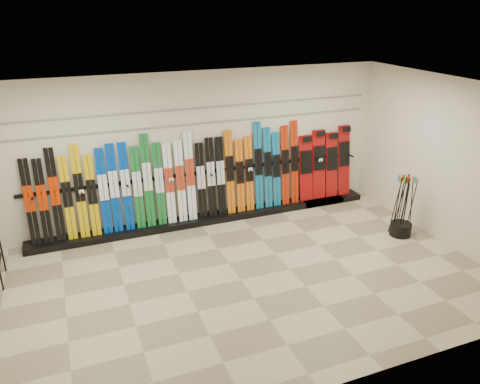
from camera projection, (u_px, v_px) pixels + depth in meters
name	position (u px, v px, depth m)	size (l,w,h in m)	color
floor	(241.00, 280.00, 7.56)	(8.00, 8.00, 0.00)	gray
back_wall	(194.00, 149.00, 9.15)	(8.00, 8.00, 0.00)	beige
right_wall	(448.00, 163.00, 8.35)	(5.00, 5.00, 0.00)	beige
ceiling	(241.00, 93.00, 6.43)	(8.00, 8.00, 0.00)	silver
ski_rack_base	(210.00, 218.00, 9.58)	(8.00, 0.40, 0.12)	black
skis	(176.00, 181.00, 9.07)	(5.39, 0.25, 1.82)	black
snowboards	(325.00, 165.00, 10.26)	(1.26, 0.24, 1.55)	#990C0C
pole_bin	(400.00, 229.00, 8.97)	(0.40, 0.40, 0.25)	black
ski_poles	(403.00, 205.00, 8.81)	(0.33, 0.34, 1.18)	black
slatwall_rail_0	(193.00, 124.00, 8.94)	(7.60, 0.02, 0.03)	gray
slatwall_rail_1	(192.00, 109.00, 8.83)	(7.60, 0.02, 0.03)	gray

